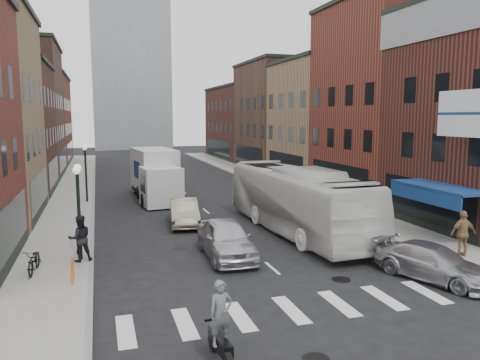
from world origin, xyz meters
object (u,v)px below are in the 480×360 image
bike_rack (73,271)px  parked_bicycle (34,260)px  box_truck (156,175)px  ped_left_solo (80,238)px  streetlamp_near (78,194)px  streetlamp_far (85,162)px  curb_car (433,263)px  billboard_sign (465,115)px  sedan_left_far (184,212)px  motorcycle_rider (221,326)px  sedan_left_near (226,239)px  ped_right_b (463,234)px  transit_bus (297,200)px

bike_rack → parked_bicycle: bearing=134.1°
box_truck → ped_left_solo: (-4.85, -14.36, -0.70)m
streetlamp_near → streetlamp_far: size_ratio=1.00×
bike_rack → curb_car: bearing=-14.3°
billboard_sign → sedan_left_far: 15.00m
motorcycle_rider → parked_bicycle: (-5.18, 8.36, -0.40)m
sedan_left_far → sedan_left_near: bearing=-77.6°
box_truck → sedan_left_far: size_ratio=2.00×
streetlamp_near → box_truck: size_ratio=0.48×
sedan_left_near → ped_right_b: 10.09m
billboard_sign → box_truck: 21.29m
ped_right_b → bike_rack: bearing=-0.4°
box_truck → ped_right_b: box_truck is taller
ped_left_solo → ped_right_b: 16.08m
bike_rack → motorcycle_rider: (3.74, -6.87, 0.47)m
sedan_left_near → ped_left_solo: (-6.02, 0.75, 0.29)m
transit_bus → sedan_left_far: (-5.37, 3.40, -1.02)m
motorcycle_rider → transit_bus: transit_bus is taller
streetlamp_near → ped_right_b: streetlamp_near is taller
bike_rack → ped_left_solo: size_ratio=0.41×
streetlamp_far → ped_right_b: size_ratio=2.08×
billboard_sign → box_truck: billboard_sign is taller
streetlamp_far → curb_car: 23.78m
streetlamp_near → bike_rack: size_ratio=5.14×
curb_car → streetlamp_near: bearing=133.9°
motorcycle_rider → ped_right_b: (12.03, 5.30, 0.12)m
bike_rack → ped_left_solo: bearing=85.3°
transit_bus → curb_car: bearing=-79.2°
streetlamp_near → parked_bicycle: size_ratio=2.29×
billboard_sign → bike_rack: size_ratio=4.62×
billboard_sign → streetlamp_near: bearing=167.7°
sedan_left_far → ped_right_b: (10.20, -9.88, 0.43)m
billboard_sign → bike_rack: bearing=177.2°
billboard_sign → motorcycle_rider: bearing=-154.0°
curb_car → parked_bicycle: 15.11m
streetlamp_far → curb_car: size_ratio=0.91×
box_truck → sedan_left_near: (1.17, -15.12, -0.99)m
billboard_sign → transit_bus: 8.91m
streetlamp_near → sedan_left_far: size_ratio=0.95×
transit_bus → sedan_left_near: transit_bus is taller
transit_bus → bike_rack: bearing=-158.4°
motorcycle_rider → transit_bus: size_ratio=0.17×
curb_car → ped_left_solo: size_ratio=2.34×
sedan_left_near → ped_left_solo: size_ratio=2.51×
motorcycle_rider → sedan_left_far: (1.83, 15.17, -0.30)m
streetlamp_near → billboard_sign: bearing=-12.3°
billboard_sign → parked_bicycle: billboard_sign is taller
parked_bicycle → ped_left_solo: 1.97m
transit_bus → box_truck: bearing=113.8°
bike_rack → parked_bicycle: parked_bicycle is taller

